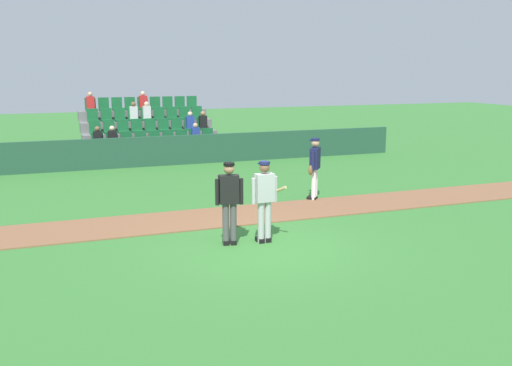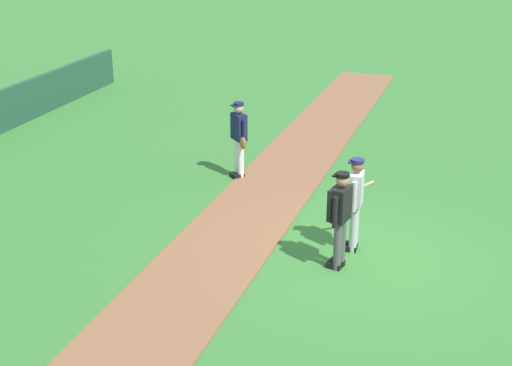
% 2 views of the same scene
% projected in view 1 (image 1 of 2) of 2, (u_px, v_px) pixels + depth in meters
% --- Properties ---
extents(ground_plane, '(80.00, 80.00, 0.00)m').
position_uv_depth(ground_plane, '(260.00, 246.00, 11.93)').
color(ground_plane, '#387A33').
extents(infield_dirt_path, '(28.00, 1.89, 0.03)m').
position_uv_depth(infield_dirt_path, '(224.00, 217.00, 14.23)').
color(infield_dirt_path, brown).
rests_on(infield_dirt_path, ground).
extents(dugout_fence, '(20.00, 0.16, 1.13)m').
position_uv_depth(dugout_fence, '(160.00, 151.00, 21.64)').
color(dugout_fence, '#234C38').
rests_on(dugout_fence, ground).
extents(stadium_bleachers, '(5.55, 3.80, 2.70)m').
position_uv_depth(stadium_bleachers, '(149.00, 139.00, 23.71)').
color(stadium_bleachers, slate).
rests_on(stadium_bleachers, ground).
extents(batter_grey_jersey, '(0.71, 0.77, 1.76)m').
position_uv_depth(batter_grey_jersey, '(265.00, 198.00, 11.98)').
color(batter_grey_jersey, '#B2B2B2').
rests_on(batter_grey_jersey, ground).
extents(umpire_home_plate, '(0.58, 0.36, 1.76)m').
position_uv_depth(umpire_home_plate, '(229.00, 199.00, 11.83)').
color(umpire_home_plate, '#4C4C4C').
rests_on(umpire_home_plate, ground).
extents(runner_navy_jersey, '(0.54, 0.52, 1.76)m').
position_uv_depth(runner_navy_jersey, '(315.00, 167.00, 15.88)').
color(runner_navy_jersey, white).
rests_on(runner_navy_jersey, ground).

